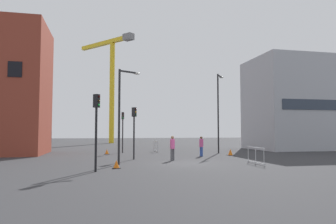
{
  "coord_description": "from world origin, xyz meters",
  "views": [
    {
      "loc": [
        -5.46,
        -19.77,
        2.09
      ],
      "look_at": [
        0.0,
        5.64,
        3.73
      ],
      "focal_mm": 33.1,
      "sensor_mm": 36.0,
      "label": 1
    }
  ],
  "objects_px": {
    "traffic_cone_striped": "(116,165)",
    "traffic_cone_by_barrier": "(230,152)",
    "construction_crane": "(111,74)",
    "traffic_light_near": "(123,125)",
    "pedestrian_waiting": "(201,145)",
    "traffic_light_crosswalk": "(134,124)",
    "streetlamp_short": "(122,107)",
    "traffic_light_island": "(96,120)",
    "traffic_cone_on_verge": "(107,152)",
    "pedestrian_walking": "(172,146)",
    "streetlamp_tall": "(219,107)"
  },
  "relations": [
    {
      "from": "pedestrian_walking",
      "to": "traffic_light_crosswalk",
      "type": "bearing_deg",
      "value": 150.47
    },
    {
      "from": "streetlamp_tall",
      "to": "traffic_light_crosswalk",
      "type": "bearing_deg",
      "value": -149.68
    },
    {
      "from": "construction_crane",
      "to": "traffic_cone_by_barrier",
      "type": "relative_size",
      "value": 34.42
    },
    {
      "from": "traffic_cone_by_barrier",
      "to": "traffic_cone_striped",
      "type": "relative_size",
      "value": 1.17
    },
    {
      "from": "streetlamp_tall",
      "to": "traffic_cone_on_verge",
      "type": "distance_m",
      "value": 11.51
    },
    {
      "from": "construction_crane",
      "to": "traffic_cone_by_barrier",
      "type": "bearing_deg",
      "value": -73.38
    },
    {
      "from": "streetlamp_tall",
      "to": "traffic_cone_on_verge",
      "type": "xyz_separation_m",
      "value": [
        -10.66,
        0.73,
        -4.27
      ]
    },
    {
      "from": "traffic_cone_by_barrier",
      "to": "traffic_cone_striped",
      "type": "xyz_separation_m",
      "value": [
        -10.2,
        -7.56,
        -0.04
      ]
    },
    {
      "from": "traffic_cone_striped",
      "to": "traffic_light_island",
      "type": "bearing_deg",
      "value": -131.47
    },
    {
      "from": "streetlamp_short",
      "to": "traffic_light_near",
      "type": "distance_m",
      "value": 10.86
    },
    {
      "from": "pedestrian_walking",
      "to": "traffic_cone_on_verge",
      "type": "relative_size",
      "value": 3.71
    },
    {
      "from": "traffic_cone_striped",
      "to": "traffic_light_crosswalk",
      "type": "bearing_deg",
      "value": 74.06
    },
    {
      "from": "traffic_cone_striped",
      "to": "pedestrian_waiting",
      "type": "bearing_deg",
      "value": 43.83
    },
    {
      "from": "construction_crane",
      "to": "pedestrian_walking",
      "type": "height_order",
      "value": "construction_crane"
    },
    {
      "from": "construction_crane",
      "to": "traffic_cone_by_barrier",
      "type": "distance_m",
      "value": 35.15
    },
    {
      "from": "traffic_light_crosswalk",
      "to": "pedestrian_waiting",
      "type": "xyz_separation_m",
      "value": [
        5.85,
        1.69,
        -1.66
      ]
    },
    {
      "from": "streetlamp_tall",
      "to": "pedestrian_walking",
      "type": "height_order",
      "value": "streetlamp_tall"
    },
    {
      "from": "traffic_light_crosswalk",
      "to": "traffic_light_near",
      "type": "height_order",
      "value": "traffic_light_near"
    },
    {
      "from": "construction_crane",
      "to": "pedestrian_walking",
      "type": "bearing_deg",
      "value": -84.53
    },
    {
      "from": "construction_crane",
      "to": "streetlamp_tall",
      "type": "distance_m",
      "value": 31.18
    },
    {
      "from": "construction_crane",
      "to": "traffic_cone_on_verge",
      "type": "bearing_deg",
      "value": -92.34
    },
    {
      "from": "traffic_light_crosswalk",
      "to": "traffic_cone_on_verge",
      "type": "xyz_separation_m",
      "value": [
        -1.88,
        5.87,
        -2.41
      ]
    },
    {
      "from": "construction_crane",
      "to": "traffic_cone_striped",
      "type": "distance_m",
      "value": 41.02
    },
    {
      "from": "traffic_light_near",
      "to": "traffic_cone_by_barrier",
      "type": "distance_m",
      "value": 10.73
    },
    {
      "from": "traffic_light_crosswalk",
      "to": "pedestrian_waiting",
      "type": "height_order",
      "value": "traffic_light_crosswalk"
    },
    {
      "from": "traffic_light_island",
      "to": "traffic_cone_on_verge",
      "type": "xyz_separation_m",
      "value": [
        0.78,
        12.54,
        -2.5
      ]
    },
    {
      "from": "streetlamp_short",
      "to": "pedestrian_waiting",
      "type": "xyz_separation_m",
      "value": [
        6.97,
        5.04,
        -2.67
      ]
    },
    {
      "from": "streetlamp_short",
      "to": "traffic_cone_on_verge",
      "type": "xyz_separation_m",
      "value": [
        -0.76,
        9.22,
        -3.42
      ]
    },
    {
      "from": "traffic_light_crosswalk",
      "to": "pedestrian_walking",
      "type": "xyz_separation_m",
      "value": [
        2.62,
        -1.48,
        -1.59
      ]
    },
    {
      "from": "traffic_light_island",
      "to": "traffic_cone_on_verge",
      "type": "distance_m",
      "value": 12.81
    },
    {
      "from": "pedestrian_waiting",
      "to": "traffic_cone_striped",
      "type": "bearing_deg",
      "value": -136.17
    },
    {
      "from": "streetlamp_short",
      "to": "traffic_cone_on_verge",
      "type": "relative_size",
      "value": 12.74
    },
    {
      "from": "streetlamp_short",
      "to": "traffic_cone_striped",
      "type": "distance_m",
      "value": 4.01
    },
    {
      "from": "streetlamp_tall",
      "to": "traffic_light_island",
      "type": "bearing_deg",
      "value": -134.11
    },
    {
      "from": "traffic_light_crosswalk",
      "to": "streetlamp_tall",
      "type": "bearing_deg",
      "value": 30.32
    },
    {
      "from": "traffic_cone_on_verge",
      "to": "streetlamp_short",
      "type": "bearing_deg",
      "value": -85.29
    },
    {
      "from": "pedestrian_walking",
      "to": "traffic_cone_by_barrier",
      "type": "xyz_separation_m",
      "value": [
        6.04,
        3.64,
        -0.78
      ]
    },
    {
      "from": "traffic_cone_striped",
      "to": "traffic_cone_by_barrier",
      "type": "bearing_deg",
      "value": 36.52
    },
    {
      "from": "traffic_light_island",
      "to": "traffic_cone_on_verge",
      "type": "bearing_deg",
      "value": 86.43
    },
    {
      "from": "construction_crane",
      "to": "pedestrian_waiting",
      "type": "bearing_deg",
      "value": -78.35
    },
    {
      "from": "traffic_cone_on_verge",
      "to": "pedestrian_waiting",
      "type": "bearing_deg",
      "value": -28.38
    },
    {
      "from": "traffic_cone_on_verge",
      "to": "traffic_cone_by_barrier",
      "type": "bearing_deg",
      "value": -19.4
    },
    {
      "from": "traffic_light_near",
      "to": "pedestrian_waiting",
      "type": "bearing_deg",
      "value": -42.85
    },
    {
      "from": "traffic_light_island",
      "to": "traffic_cone_by_barrier",
      "type": "height_order",
      "value": "traffic_light_island"
    },
    {
      "from": "traffic_light_crosswalk",
      "to": "traffic_light_island",
      "type": "distance_m",
      "value": 7.19
    },
    {
      "from": "traffic_light_near",
      "to": "traffic_cone_on_verge",
      "type": "xyz_separation_m",
      "value": [
        -1.53,
        -1.58,
        -2.47
      ]
    },
    {
      "from": "streetlamp_tall",
      "to": "streetlamp_short",
      "type": "height_order",
      "value": "streetlamp_tall"
    },
    {
      "from": "pedestrian_walking",
      "to": "traffic_cone_on_verge",
      "type": "distance_m",
      "value": 8.66
    },
    {
      "from": "traffic_light_island",
      "to": "pedestrian_walking",
      "type": "bearing_deg",
      "value": 44.48
    },
    {
      "from": "traffic_light_crosswalk",
      "to": "traffic_cone_by_barrier",
      "type": "height_order",
      "value": "traffic_light_crosswalk"
    }
  ]
}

